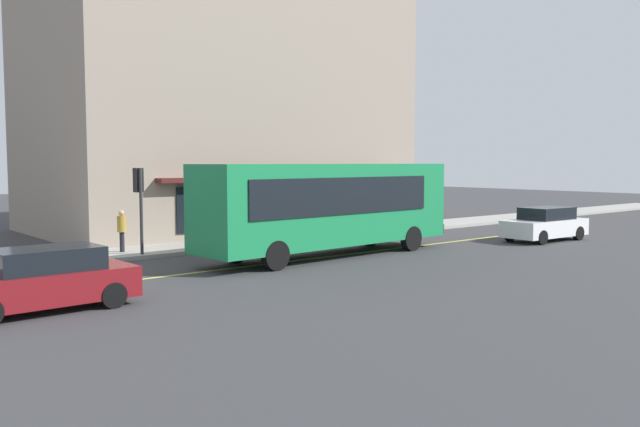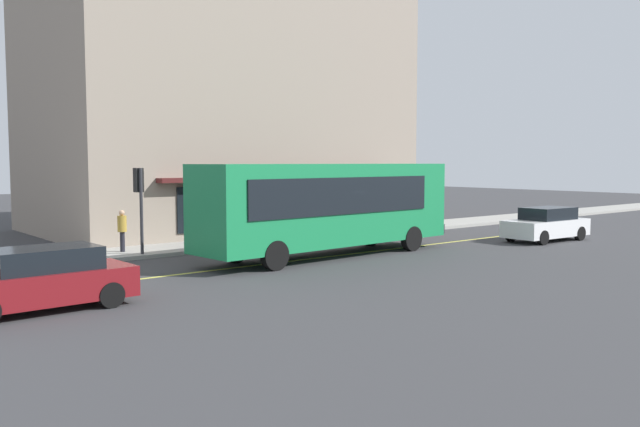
{
  "view_description": "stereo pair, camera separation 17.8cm",
  "coord_description": "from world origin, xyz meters",
  "views": [
    {
      "loc": [
        -15.29,
        -18.65,
        3.56
      ],
      "look_at": [
        0.6,
        0.58,
        1.6
      ],
      "focal_mm": 36.68,
      "sensor_mm": 36.0,
      "label": 1
    },
    {
      "loc": [
        -15.15,
        -18.76,
        3.56
      ],
      "look_at": [
        0.6,
        0.58,
        1.6
      ],
      "focal_mm": 36.68,
      "sensor_mm": 36.0,
      "label": 2
    }
  ],
  "objects": [
    {
      "name": "ground",
      "position": [
        0.0,
        0.0,
        0.0
      ],
      "size": [
        120.0,
        120.0,
        0.0
      ],
      "primitive_type": "plane",
      "color": "#38383A"
    },
    {
      "name": "sidewalk",
      "position": [
        0.0,
        5.22,
        0.07
      ],
      "size": [
        80.0,
        2.92,
        0.15
      ],
      "primitive_type": "cube",
      "color": "#9E9B93",
      "rests_on": "ground"
    },
    {
      "name": "lane_centre_stripe",
      "position": [
        0.0,
        0.0,
        0.0
      ],
      "size": [
        36.0,
        0.16,
        0.01
      ],
      "primitive_type": "cube",
      "color": "#D8D14C",
      "rests_on": "ground"
    },
    {
      "name": "storefront_building",
      "position": [
        3.27,
        12.47,
        6.65
      ],
      "size": [
        18.7,
        12.21,
        13.31
      ],
      "color": "gray",
      "rests_on": "ground"
    },
    {
      "name": "bus",
      "position": [
        0.63,
        0.06,
        1.99
      ],
      "size": [
        11.26,
        3.17,
        3.5
      ],
      "color": "#197F47",
      "rests_on": "ground"
    },
    {
      "name": "traffic_light",
      "position": [
        -5.06,
        4.28,
        2.53
      ],
      "size": [
        0.3,
        0.52,
        3.2
      ],
      "color": "#2D2D33",
      "rests_on": "sidewalk"
    },
    {
      "name": "car_white",
      "position": [
        11.42,
        -2.4,
        0.74
      ],
      "size": [
        4.37,
        2.0,
        1.52
      ],
      "color": "white",
      "rests_on": "ground"
    },
    {
      "name": "car_maroon",
      "position": [
        -10.56,
        -2.51,
        0.74
      ],
      "size": [
        4.35,
        1.97,
        1.52
      ],
      "color": "maroon",
      "rests_on": "ground"
    },
    {
      "name": "pedestrian_near_storefront",
      "position": [
        -5.38,
        5.19,
        1.1
      ],
      "size": [
        0.34,
        0.34,
        1.6
      ],
      "color": "black",
      "rests_on": "sidewalk"
    },
    {
      "name": "pedestrian_by_curb",
      "position": [
        9.66,
        4.82,
        1.09
      ],
      "size": [
        0.34,
        0.34,
        1.59
      ],
      "color": "black",
      "rests_on": "sidewalk"
    },
    {
      "name": "pedestrian_at_corner",
      "position": [
        7.03,
        4.98,
        1.22
      ],
      "size": [
        0.34,
        0.34,
        1.77
      ],
      "color": "black",
      "rests_on": "sidewalk"
    }
  ]
}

